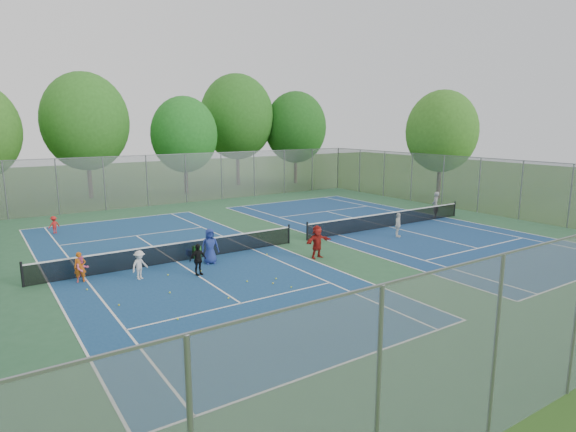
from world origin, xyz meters
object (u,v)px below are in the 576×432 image
object	(u,v)px
net_right	(389,220)
instructor	(435,205)
ball_hopper	(197,252)
ball_crate	(190,252)
net_left	(176,253)

from	to	relation	value
net_right	instructor	bearing A→B (deg)	4.36
instructor	net_right	bearing A→B (deg)	-33.91
ball_hopper	instructor	xyz separation A→B (m)	(17.71, 0.30, 0.60)
instructor	ball_crate	bearing A→B (deg)	-39.42
ball_crate	ball_hopper	xyz separation A→B (m)	(0.05, -0.66, 0.16)
instructor	net_left	bearing A→B (deg)	-37.16
net_right	ball_hopper	bearing A→B (deg)	179.74
ball_hopper	instructor	size ratio (longest dim) A/B	0.34
net_left	ball_hopper	world-z (taller)	net_left
ball_crate	net_left	bearing A→B (deg)	-144.25
net_right	ball_hopper	xyz separation A→B (m)	(-12.95, 0.06, -0.14)
net_right	ball_crate	size ratio (longest dim) A/B	36.23
ball_crate	instructor	world-z (taller)	instructor
ball_crate	ball_hopper	size ratio (longest dim) A/B	0.57
net_left	ball_hopper	size ratio (longest dim) A/B	20.72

